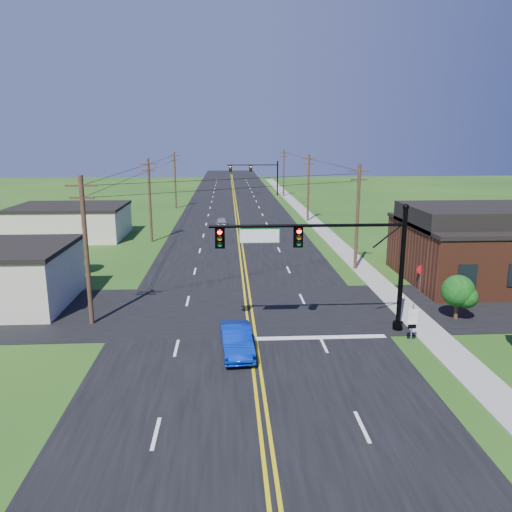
{
  "coord_description": "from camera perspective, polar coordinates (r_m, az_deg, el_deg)",
  "views": [
    {
      "loc": [
        -1.15,
        -19.17,
        11.01
      ],
      "look_at": [
        0.52,
        10.0,
        4.13
      ],
      "focal_mm": 35.0,
      "sensor_mm": 36.0,
      "label": 1
    }
  ],
  "objects": [
    {
      "name": "distant_car",
      "position": [
        64.48,
        -3.93,
        3.92
      ],
      "size": [
        1.47,
        3.5,
        1.18
      ],
      "primitive_type": "imported",
      "rotation": [
        0.0,
        0.0,
        3.16
      ],
      "color": "#ACACB0",
      "rests_on": "ground"
    },
    {
      "name": "utility_pole_right_b",
      "position": [
        68.35,
        6.01,
        7.9
      ],
      "size": [
        1.8,
        0.28,
        9.0
      ],
      "color": "#362818",
      "rests_on": "ground"
    },
    {
      "name": "sidewalk",
      "position": [
        61.3,
        7.74,
        2.82
      ],
      "size": [
        2.0,
        160.0,
        0.08
      ],
      "primitive_type": "cube",
      "color": "gray",
      "rests_on": "ground"
    },
    {
      "name": "tree_left",
      "position": [
        44.03,
        -20.18,
        0.83
      ],
      "size": [
        2.4,
        2.4,
        3.37
      ],
      "color": "#362818",
      "rests_on": "ground"
    },
    {
      "name": "road_cross",
      "position": [
        33.07,
        -1.11,
        -6.16
      ],
      "size": [
        70.0,
        10.0,
        0.04
      ],
      "primitive_type": "cube",
      "color": "black",
      "rests_on": "ground"
    },
    {
      "name": "blue_car",
      "position": [
        26.49,
        -2.26,
        -9.63
      ],
      "size": [
        1.88,
        4.48,
        1.44
      ],
      "primitive_type": "imported",
      "rotation": [
        0.0,
        0.0,
        0.08
      ],
      "color": "#082BB1",
      "rests_on": "ground"
    },
    {
      "name": "route_sign",
      "position": [
        28.75,
        17.44,
        -7.04
      ],
      "size": [
        0.58,
        0.1,
        2.3
      ],
      "rotation": [
        0.0,
        0.0,
        0.04
      ],
      "color": "slate",
      "rests_on": "ground"
    },
    {
      "name": "utility_pole_right_c",
      "position": [
        97.99,
        3.19,
        9.55
      ],
      "size": [
        1.8,
        0.28,
        9.0
      ],
      "color": "#362818",
      "rests_on": "ground"
    },
    {
      "name": "ground",
      "position": [
        22.14,
        0.13,
        -16.57
      ],
      "size": [
        260.0,
        260.0,
        0.0
      ],
      "primitive_type": "plane",
      "color": "#1D4714",
      "rests_on": "ground"
    },
    {
      "name": "tree_right_back",
      "position": [
        49.04,
        17.26,
        2.78
      ],
      "size": [
        3.0,
        3.0,
        4.1
      ],
      "color": "#362818",
      "rests_on": "ground"
    },
    {
      "name": "cream_bldg_far",
      "position": [
        60.59,
        -20.42,
        3.73
      ],
      "size": [
        12.2,
        9.2,
        3.7
      ],
      "color": "beige",
      "rests_on": "ground"
    },
    {
      "name": "utility_pole_left_b",
      "position": [
        55.17,
        -12.04,
        6.42
      ],
      "size": [
        1.8,
        0.28,
        9.0
      ],
      "color": "#362818",
      "rests_on": "ground"
    },
    {
      "name": "utility_pole_left_a",
      "position": [
        30.99,
        -18.84,
        0.82
      ],
      "size": [
        1.8,
        0.28,
        9.0
      ],
      "color": "#362818",
      "rests_on": "ground"
    },
    {
      "name": "stop_sign",
      "position": [
        38.57,
        18.36,
        -1.79
      ],
      "size": [
        0.69,
        0.25,
        2.02
      ],
      "rotation": [
        0.0,
        0.0,
        -0.31
      ],
      "color": "slate",
      "rests_on": "ground"
    },
    {
      "name": "brick_building",
      "position": [
        43.63,
        25.79,
        0.47
      ],
      "size": [
        14.2,
        11.2,
        4.7
      ],
      "color": "#592A19",
      "rests_on": "ground"
    },
    {
      "name": "road_main",
      "position": [
        70.05,
        -2.31,
        4.22
      ],
      "size": [
        16.0,
        220.0,
        0.04
      ],
      "primitive_type": "cube",
      "color": "black",
      "rests_on": "ground"
    },
    {
      "name": "shrub_corner",
      "position": [
        33.26,
        22.09,
        -3.74
      ],
      "size": [
        2.0,
        2.0,
        2.86
      ],
      "color": "#362818",
      "rests_on": "ground"
    },
    {
      "name": "signal_mast_far",
      "position": [
        99.54,
        -0.06,
        9.53
      ],
      "size": [
        10.98,
        0.6,
        7.48
      ],
      "color": "black",
      "rests_on": "ground"
    },
    {
      "name": "signal_mast_main",
      "position": [
        28.42,
        7.93,
        0.39
      ],
      "size": [
        11.3,
        0.6,
        7.48
      ],
      "color": "black",
      "rests_on": "ground"
    },
    {
      "name": "utility_pole_right_a",
      "position": [
        43.07,
        11.52,
        4.59
      ],
      "size": [
        1.8,
        0.28,
        9.0
      ],
      "color": "#362818",
      "rests_on": "ground"
    },
    {
      "name": "utility_pole_left_c",
      "position": [
        81.84,
        -9.23,
        8.68
      ],
      "size": [
        1.8,
        0.28,
        9.0
      ],
      "color": "#362818",
      "rests_on": "ground"
    }
  ]
}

